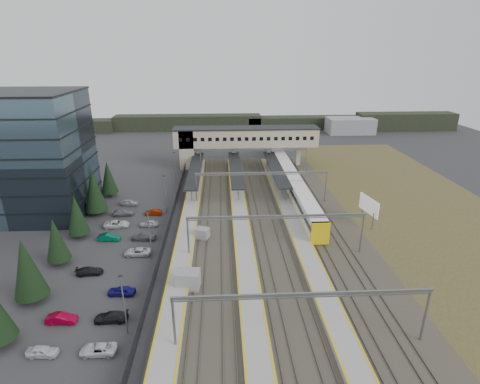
{
  "coord_description": "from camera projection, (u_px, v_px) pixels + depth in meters",
  "views": [
    {
      "loc": [
        3.46,
        -61.05,
        31.55
      ],
      "look_at": [
        7.2,
        10.72,
        4.0
      ],
      "focal_mm": 28.0,
      "sensor_mm": 36.0,
      "label": 1
    }
  ],
  "objects": [
    {
      "name": "ground",
      "position": [
        204.0,
        234.0,
        68.06
      ],
      "size": [
        220.0,
        220.0,
        0.0
      ],
      "primitive_type": "plane",
      "color": "#2B2B2D",
      "rests_on": "ground"
    },
    {
      "name": "fence",
      "position": [
        171.0,
        218.0,
        72.04
      ],
      "size": [
        0.08,
        90.0,
        2.0
      ],
      "color": "#26282B",
      "rests_on": "ground"
    },
    {
      "name": "office_building",
      "position": [
        19.0,
        155.0,
        73.14
      ],
      "size": [
        24.3,
        18.3,
        24.3
      ],
      "color": "#394F5D",
      "rests_on": "ground"
    },
    {
      "name": "conifer_row",
      "position": [
        68.0,
        222.0,
        61.65
      ],
      "size": [
        4.42,
        49.82,
        9.5
      ],
      "color": "black",
      "rests_on": "ground"
    },
    {
      "name": "footbridge",
      "position": [
        236.0,
        139.0,
        104.75
      ],
      "size": [
        40.4,
        6.4,
        11.2
      ],
      "color": "#B4A38C",
      "rests_on": "ground"
    },
    {
      "name": "gantries",
      "position": [
        268.0,
        196.0,
        69.29
      ],
      "size": [
        28.4,
        62.28,
        7.17
      ],
      "color": "slate",
      "rests_on": "ground"
    },
    {
      "name": "relay_cabin_far",
      "position": [
        202.0,
        234.0,
        66.11
      ],
      "size": [
        2.67,
        2.45,
        2.02
      ],
      "color": "gray",
      "rests_on": "ground"
    },
    {
      "name": "lampposts",
      "position": [
        159.0,
        211.0,
        67.28
      ],
      "size": [
        0.5,
        53.25,
        8.07
      ],
      "color": "slate",
      "rests_on": "ground"
    },
    {
      "name": "billboard",
      "position": [
        369.0,
        206.0,
        70.92
      ],
      "size": [
        1.38,
        6.18,
        5.38
      ],
      "color": "slate",
      "rests_on": "ground"
    },
    {
      "name": "relay_cabin_near",
      "position": [
        188.0,
        280.0,
        52.23
      ],
      "size": [
        3.51,
        2.74,
        2.73
      ],
      "color": "gray",
      "rests_on": "ground"
    },
    {
      "name": "rail_corridor",
      "position": [
        252.0,
        220.0,
        73.07
      ],
      "size": [
        34.0,
        90.0,
        0.92
      ],
      "color": "#3E3B31",
      "rests_on": "ground"
    },
    {
      "name": "treeline_far",
      "position": [
        270.0,
        123.0,
        154.2
      ],
      "size": [
        170.0,
        19.0,
        7.0
      ],
      "color": "black",
      "rests_on": "ground"
    },
    {
      "name": "scrub_east",
      "position": [
        430.0,
        217.0,
        74.89
      ],
      "size": [
        34.0,
        120.0,
        0.06
      ],
      "color": "#443E21",
      "rests_on": "ground"
    },
    {
      "name": "car_park",
      "position": [
        119.0,
        251.0,
        61.08
      ],
      "size": [
        10.66,
        44.3,
        1.29
      ],
      "color": "silver",
      "rests_on": "ground"
    },
    {
      "name": "train",
      "position": [
        288.0,
        174.0,
        93.5
      ],
      "size": [
        3.14,
        65.61,
        3.95
      ],
      "color": "white",
      "rests_on": "ground"
    },
    {
      "name": "canopies",
      "position": [
        236.0,
        169.0,
        92.17
      ],
      "size": [
        23.1,
        30.0,
        3.28
      ],
      "color": "black",
      "rests_on": "ground"
    }
  ]
}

